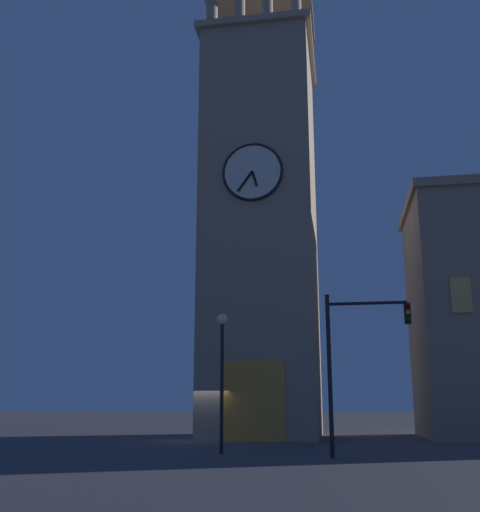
{
  "coord_description": "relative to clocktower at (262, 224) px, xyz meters",
  "views": [
    {
      "loc": [
        -7.02,
        31.54,
        1.93
      ],
      "look_at": [
        -1.17,
        -3.28,
        10.55
      ],
      "focal_mm": 42.07,
      "sensor_mm": 36.0,
      "label": 1
    }
  ],
  "objects": [
    {
      "name": "traffic_signal_near",
      "position": [
        -4.97,
        12.27,
        -8.65
      ],
      "size": [
        3.09,
        0.41,
        5.87
      ],
      "color": "black",
      "rests_on": "ground_plane"
    },
    {
      "name": "ground_plane",
      "position": [
        2.54,
        3.26,
        -12.54
      ],
      "size": [
        200.0,
        200.0,
        0.0
      ],
      "primitive_type": "plane",
      "color": "#424247"
    },
    {
      "name": "clocktower",
      "position": [
        0.0,
        0.0,
        0.0
      ],
      "size": [
        6.93,
        8.37,
        30.16
      ],
      "color": "gray",
      "rests_on": "ground_plane"
    },
    {
      "name": "street_lamp",
      "position": [
        0.21,
        11.17,
        -8.8
      ],
      "size": [
        0.44,
        0.44,
        5.39
      ],
      "color": "black",
      "rests_on": "ground_plane"
    }
  ]
}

